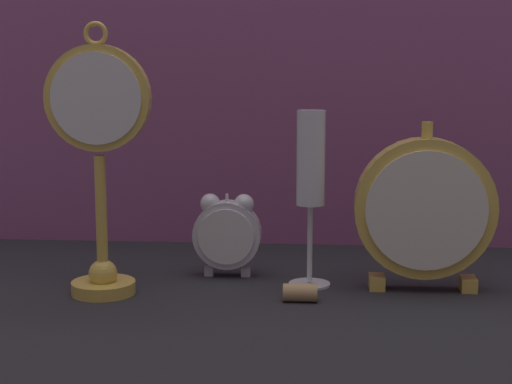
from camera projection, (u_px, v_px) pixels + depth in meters
The scene contains 6 objects.
ground_plane at pixel (251, 302), 1.05m from camera, with size 4.00×4.00×0.00m, color #232328.
pocket_watch_on_stand at pixel (99, 157), 1.05m from camera, with size 0.13×0.08×0.34m.
alarm_clock_twin_bell at pixel (227, 231), 1.16m from camera, with size 0.09×0.03×0.11m.
mantel_clock_silver at pixel (425, 209), 1.08m from camera, with size 0.18×0.04×0.22m.
champagne_flute at pixel (311, 173), 1.10m from camera, with size 0.05×0.05×0.23m.
wine_cork at pixel (300, 293), 1.05m from camera, with size 0.02×0.02×0.04m, color tan.
Camera 1 is at (0.08, -1.01, 0.31)m, focal length 60.00 mm.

